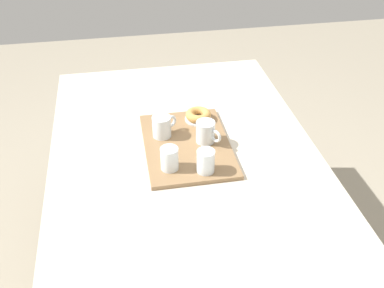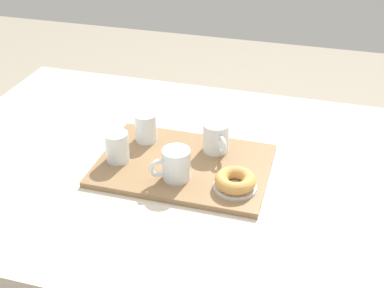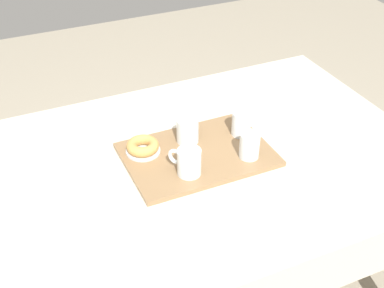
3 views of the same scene
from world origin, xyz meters
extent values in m
plane|color=gray|center=(0.00, 0.00, 0.00)|extent=(6.00, 6.00, 0.00)
cube|color=beige|center=(0.00, 0.00, 0.71)|extent=(1.46, 1.02, 0.03)
cube|color=beige|center=(0.00, -0.51, 0.63)|extent=(1.46, 0.01, 0.14)
cube|color=beige|center=(0.00, 0.51, 0.63)|extent=(1.46, 0.01, 0.14)
cube|color=beige|center=(0.73, 0.00, 0.63)|extent=(0.01, 1.02, 0.14)
cylinder|color=brown|center=(0.64, -0.42, 0.35)|extent=(0.06, 0.06, 0.70)
cylinder|color=brown|center=(0.64, 0.42, 0.35)|extent=(0.06, 0.06, 0.70)
cube|color=olive|center=(0.01, -0.01, 0.74)|extent=(0.47, 0.33, 0.02)
cylinder|color=white|center=(0.02, -0.09, 0.79)|extent=(0.07, 0.07, 0.09)
cylinder|color=#5B230A|center=(0.02, -0.09, 0.78)|extent=(0.06, 0.06, 0.06)
torus|color=white|center=(-0.02, -0.12, 0.79)|extent=(0.05, 0.04, 0.05)
cylinder|color=white|center=(0.08, 0.07, 0.79)|extent=(0.07, 0.07, 0.09)
cylinder|color=#5B230A|center=(0.08, 0.07, 0.78)|extent=(0.06, 0.06, 0.06)
torus|color=white|center=(0.11, 0.03, 0.79)|extent=(0.04, 0.05, 0.05)
cylinder|color=white|center=(-0.13, 0.07, 0.79)|extent=(0.06, 0.06, 0.09)
cylinder|color=silver|center=(-0.13, 0.07, 0.77)|extent=(0.05, 0.05, 0.04)
cylinder|color=white|center=(-0.17, -0.05, 0.79)|extent=(0.06, 0.06, 0.09)
cylinder|color=silver|center=(-0.17, -0.05, 0.77)|extent=(0.05, 0.05, 0.04)
cylinder|color=silver|center=(0.17, -0.09, 0.75)|extent=(0.11, 0.11, 0.01)
torus|color=tan|center=(0.17, -0.09, 0.77)|extent=(0.11, 0.11, 0.03)
camera|label=1|loc=(-1.39, 0.22, 1.76)|focal=42.23mm
camera|label=2|loc=(0.35, -1.12, 1.52)|focal=47.28mm
camera|label=3|loc=(0.60, 1.23, 1.75)|focal=49.20mm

